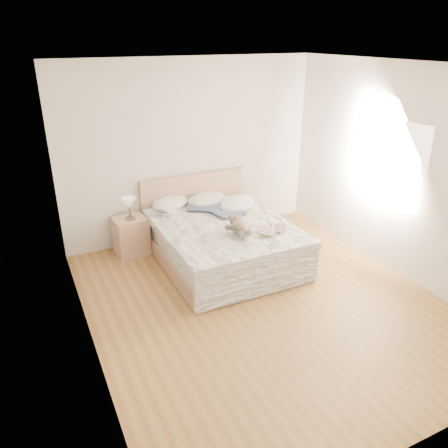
{
  "coord_description": "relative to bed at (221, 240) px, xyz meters",
  "views": [
    {
      "loc": [
        -2.38,
        -3.81,
        2.99
      ],
      "look_at": [
        -0.03,
        1.05,
        0.62
      ],
      "focal_mm": 35.0,
      "sensor_mm": 36.0,
      "label": 1
    }
  ],
  "objects": [
    {
      "name": "wall_right",
      "position": [
        2.0,
        -1.19,
        1.04
      ],
      "size": [
        0.02,
        4.5,
        2.7
      ],
      "primitive_type": "cube",
      "color": "silver",
      "rests_on": "ground"
    },
    {
      "name": "floor",
      "position": [
        0.0,
        -1.19,
        -0.31
      ],
      "size": [
        4.0,
        4.5,
        0.0
      ],
      "primitive_type": "cube",
      "color": "brown",
      "rests_on": "ground"
    },
    {
      "name": "childrens_book",
      "position": [
        0.47,
        -0.6,
        0.32
      ],
      "size": [
        0.48,
        0.43,
        0.03
      ],
      "primitive_type": "cube",
      "rotation": [
        0.0,
        0.0,
        -0.49
      ],
      "color": "beige",
      "rests_on": "bed"
    },
    {
      "name": "blouse",
      "position": [
        0.19,
        0.33,
        0.32
      ],
      "size": [
        0.77,
        0.8,
        0.03
      ],
      "primitive_type": null,
      "rotation": [
        0.0,
        0.0,
        0.22
      ],
      "color": "navy",
      "rests_on": "bed"
    },
    {
      "name": "bed",
      "position": [
        0.0,
        0.0,
        0.0
      ],
      "size": [
        1.72,
        2.14,
        1.0
      ],
      "color": "tan",
      "rests_on": "floor"
    },
    {
      "name": "wall_back",
      "position": [
        0.0,
        1.06,
        1.04
      ],
      "size": [
        4.0,
        0.02,
        2.7
      ],
      "primitive_type": "cube",
      "color": "silver",
      "rests_on": "ground"
    },
    {
      "name": "pillow_left",
      "position": [
        -0.44,
        0.87,
        0.33
      ],
      "size": [
        0.76,
        0.68,
        0.19
      ],
      "primitive_type": "ellipsoid",
      "rotation": [
        0.0,
        0.0,
        0.51
      ],
      "color": "white",
      "rests_on": "bed"
    },
    {
      "name": "pillow_middle",
      "position": [
        0.12,
        0.77,
        0.33
      ],
      "size": [
        0.77,
        0.63,
        0.2
      ],
      "primitive_type": "ellipsoid",
      "rotation": [
        0.0,
        0.0,
        0.27
      ],
      "color": "white",
      "rests_on": "bed"
    },
    {
      "name": "photo_book",
      "position": [
        -0.59,
        0.55,
        0.32
      ],
      "size": [
        0.34,
        0.32,
        0.02
      ],
      "primitive_type": "cube",
      "rotation": [
        0.0,
        0.0,
        0.58
      ],
      "color": "white",
      "rests_on": "bed"
    },
    {
      "name": "wall_left",
      "position": [
        -2.0,
        -1.19,
        1.04
      ],
      "size": [
        0.02,
        4.5,
        2.7
      ],
      "primitive_type": "cube",
      "color": "silver",
      "rests_on": "ground"
    },
    {
      "name": "table_lamp",
      "position": [
        -1.09,
        0.72,
        0.49
      ],
      "size": [
        0.24,
        0.24,
        0.32
      ],
      "color": "#47433D",
      "rests_on": "nightstand"
    },
    {
      "name": "window",
      "position": [
        1.99,
        -0.89,
        1.14
      ],
      "size": [
        0.02,
        1.3,
        1.1
      ],
      "primitive_type": "cube",
      "color": "white",
      "rests_on": "wall_right"
    },
    {
      "name": "pillow_right",
      "position": [
        0.46,
        0.42,
        0.33
      ],
      "size": [
        0.8,
        0.74,
        0.2
      ],
      "primitive_type": "ellipsoid",
      "rotation": [
        0.0,
        0.0,
        0.56
      ],
      "color": "white",
      "rests_on": "bed"
    },
    {
      "name": "teddy_bear",
      "position": [
        0.01,
        -0.53,
        0.34
      ],
      "size": [
        0.29,
        0.39,
        0.2
      ],
      "primitive_type": null,
      "rotation": [
        0.0,
        0.0,
        -0.06
      ],
      "color": "#67594D",
      "rests_on": "bed"
    },
    {
      "name": "wall_front",
      "position": [
        0.0,
        -3.44,
        1.04
      ],
      "size": [
        4.0,
        0.02,
        2.7
      ],
      "primitive_type": "cube",
      "color": "silver",
      "rests_on": "ground"
    },
    {
      "name": "ceiling",
      "position": [
        0.0,
        -1.19,
        2.39
      ],
      "size": [
        4.0,
        4.5,
        0.0
      ],
      "primitive_type": "cube",
      "color": "white",
      "rests_on": "ground"
    },
    {
      "name": "nightstand",
      "position": [
        -1.1,
        0.76,
        -0.03
      ],
      "size": [
        0.48,
        0.44,
        0.56
      ],
      "primitive_type": "cube",
      "rotation": [
        0.0,
        0.0,
        0.09
      ],
      "color": "tan",
      "rests_on": "floor"
    }
  ]
}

